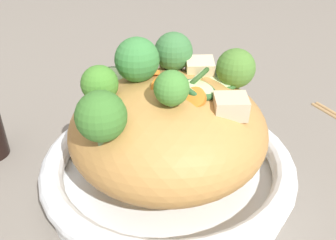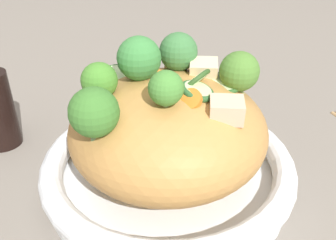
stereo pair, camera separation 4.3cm
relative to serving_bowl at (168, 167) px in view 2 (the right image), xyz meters
name	(u,v)px [view 2 (the right image)]	position (x,y,z in m)	size (l,w,h in m)	color
ground_plane	(168,182)	(0.00, 0.00, -0.03)	(3.00, 3.00, 0.00)	gray
serving_bowl	(168,167)	(0.00, 0.00, 0.00)	(0.32, 0.32, 0.05)	white
noodle_heap	(168,129)	(0.00, 0.00, 0.06)	(0.24, 0.24, 0.13)	#BA8444
broccoli_florets	(153,73)	(-0.02, 0.00, 0.13)	(0.22, 0.17, 0.08)	#A2BB73
carrot_coins	(148,93)	(-0.02, -0.02, 0.12)	(0.13, 0.10, 0.04)	orange
zucchini_slices	(180,83)	(0.01, 0.01, 0.12)	(0.18, 0.12, 0.04)	beige
chicken_chunks	(203,81)	(0.04, 0.01, 0.12)	(0.07, 0.16, 0.04)	beige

